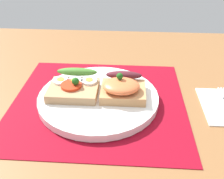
# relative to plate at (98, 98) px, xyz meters

# --- Properties ---
(ground_plane) EXTENTS (1.20, 0.90, 0.03)m
(ground_plane) POSITION_rel_plate_xyz_m (0.00, 0.00, -0.03)
(ground_plane) COLOR brown
(placemat) EXTENTS (0.38, 0.36, 0.00)m
(placemat) POSITION_rel_plate_xyz_m (0.00, 0.00, -0.01)
(placemat) COLOR maroon
(placemat) RESTS_ON ground_plane
(plate) EXTENTS (0.26, 0.26, 0.02)m
(plate) POSITION_rel_plate_xyz_m (0.00, 0.00, 0.00)
(plate) COLOR white
(plate) RESTS_ON placemat
(sandwich_egg_tomato) EXTENTS (0.11, 0.10, 0.04)m
(sandwich_egg_tomato) POSITION_rel_plate_xyz_m (-0.05, 0.01, 0.02)
(sandwich_egg_tomato) COLOR tan
(sandwich_egg_tomato) RESTS_ON plate
(sandwich_salmon) EXTENTS (0.09, 0.10, 0.06)m
(sandwich_salmon) POSITION_rel_plate_xyz_m (0.05, -0.00, 0.03)
(sandwich_salmon) COLOR tan
(sandwich_salmon) RESTS_ON plate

